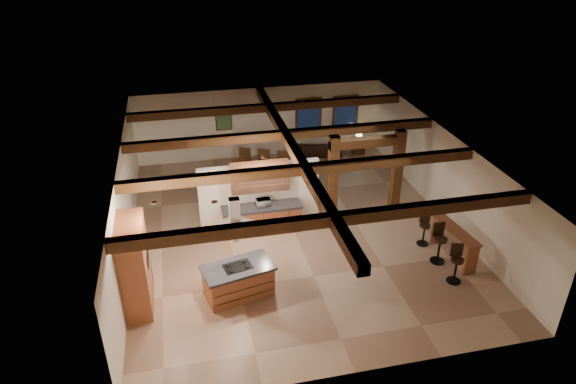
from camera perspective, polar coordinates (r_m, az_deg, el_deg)
name	(u,v)px	position (r m, az deg, el deg)	size (l,w,h in m)	color
ground	(294,230)	(16.49, 0.63, -4.21)	(12.00, 12.00, 0.00)	tan
room_walls	(294,180)	(15.61, 0.66, 1.32)	(12.00, 12.00, 12.00)	white
ceiling_beams	(294,151)	(15.19, 0.68, 4.61)	(10.00, 12.00, 0.28)	#3C1E0F
timber_posts	(366,166)	(16.73, 8.65, 2.85)	(2.50, 0.30, 2.90)	#3C1E0F
partition_wall	(259,196)	(16.19, -3.20, -0.40)	(3.80, 0.18, 2.20)	white
pantry_cabinet	(135,266)	(13.43, -16.63, -7.85)	(0.67, 1.60, 2.40)	brown
back_counter	(262,219)	(16.17, -2.91, -2.99)	(2.50, 0.66, 0.94)	brown
upper_display_cabinet	(260,177)	(15.68, -3.16, 1.68)	(1.80, 0.36, 0.95)	brown
range_hood	(236,238)	(12.91, -5.79, -5.10)	(1.10, 1.10, 1.40)	silver
back_windows	(327,117)	(21.66, 4.35, 8.33)	(2.70, 0.07, 1.70)	#3C1E0F
framed_art	(224,120)	(20.82, -7.17, 7.94)	(0.65, 0.05, 0.85)	#3C1E0F
recessed_cans	(214,185)	(13.08, -8.23, 0.73)	(3.16, 2.46, 0.03)	silver
kitchen_island	(238,280)	(13.68, -5.52, -9.74)	(2.01, 1.36, 0.91)	brown
dining_table	(261,178)	(19.04, -3.03, 1.59)	(1.83, 1.02, 0.64)	#431910
sofa	(319,149)	(21.62, 3.49, 4.82)	(1.87, 0.73, 0.55)	black
microwave	(263,202)	(15.88, -2.76, -1.17)	(0.43, 0.29, 0.24)	silver
bar_counter	(455,239)	(15.63, 18.03, -5.00)	(0.65, 1.85, 0.95)	brown
side_table	(358,146)	(22.00, 7.82, 5.13)	(0.50, 0.50, 0.62)	#3C1E0F
table_lamp	(359,134)	(21.80, 7.91, 6.44)	(0.28, 0.28, 0.33)	black
bar_stool_a	(456,263)	(14.74, 18.17, -7.54)	(0.40, 0.41, 1.13)	black
bar_stool_b	(439,243)	(15.37, 16.45, -5.44)	(0.43, 0.43, 1.22)	black
bar_stool_c	(424,229)	(16.09, 14.90, -3.95)	(0.38, 0.39, 1.04)	black
dining_chairs	(261,170)	(18.90, -3.06, 2.44)	(2.50, 2.50, 1.24)	#3C1E0F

